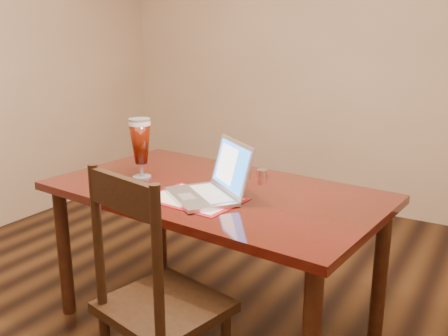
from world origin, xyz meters
The scene contains 2 objects.
dining_table centered at (-0.03, 0.32, 0.69)m, with size 1.73×1.08×1.10m.
dining_chair centered at (0.11, -0.31, 0.50)m, with size 0.53×0.51×1.06m.
Camera 1 is at (1.23, -1.69, 1.54)m, focal length 40.00 mm.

